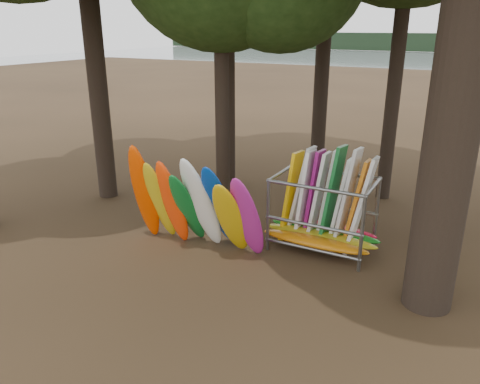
% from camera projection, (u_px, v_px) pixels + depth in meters
% --- Properties ---
extents(ground, '(120.00, 120.00, 0.00)m').
position_uv_depth(ground, '(215.00, 262.00, 11.85)').
color(ground, '#47331E').
rests_on(ground, ground).
extents(lake, '(160.00, 160.00, 0.00)m').
position_uv_depth(lake, '(451.00, 71.00, 61.59)').
color(lake, gray).
rests_on(lake, ground).
extents(far_shore, '(160.00, 4.00, 4.00)m').
position_uv_depth(far_shore, '(475.00, 43.00, 102.36)').
color(far_shore, black).
rests_on(far_shore, ground).
extents(kayak_row, '(3.78, 2.03, 2.93)m').
position_uv_depth(kayak_row, '(195.00, 206.00, 12.04)').
color(kayak_row, '#E83E00').
rests_on(kayak_row, ground).
extents(storage_rack, '(3.09, 1.57, 2.86)m').
position_uv_depth(storage_rack, '(323.00, 215.00, 12.29)').
color(storage_rack, slate).
rests_on(storage_rack, ground).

